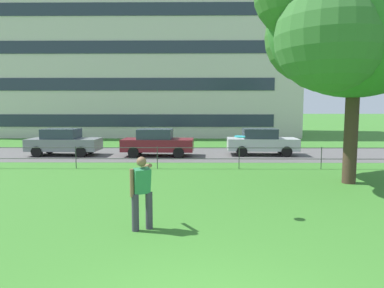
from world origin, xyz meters
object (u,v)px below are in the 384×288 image
Objects in this scene: apartment_building_background at (132,55)px; car_grey_far_left at (64,142)px; person_thrower at (142,191)px; car_silver_left at (261,142)px; frisbee at (240,137)px; car_maroon_far_right at (157,142)px; tree_large_lawn at (338,25)px.

car_grey_far_left is at bearing -93.26° from apartment_building_background.
car_grey_far_left is at bearing 117.88° from person_thrower.
apartment_building_background reaches higher than car_silver_left.
car_grey_far_left is 18.55m from apartment_building_background.
frisbee reaches higher than car_maroon_far_right.
tree_large_lawn is at bearing -43.42° from car_maroon_far_right.
frisbee reaches higher than person_thrower.
apartment_building_background is at bearing 105.44° from frisbee.
car_maroon_far_right is 0.12× the size of apartment_building_background.
car_grey_far_left and car_maroon_far_right have the same top height.
person_thrower is 13.68m from car_grey_far_left.
car_maroon_far_right is 19.22m from apartment_building_background.
tree_large_lawn reaches higher than car_silver_left.
car_maroon_far_right is (-0.97, 11.90, -0.12)m from person_thrower.
car_maroon_far_right is at bearing -2.02° from car_grey_far_left.
frisbee is at bearing 24.19° from person_thrower.
car_maroon_far_right is 6.03m from car_silver_left.
frisbee is at bearing -73.19° from car_maroon_far_right.
apartment_building_background is (-10.47, 16.69, 7.41)m from car_silver_left.
tree_large_lawn reaches higher than car_grey_far_left.
car_grey_far_left is at bearing 177.98° from car_maroon_far_right.
car_grey_far_left is 5.43m from car_maroon_far_right.
frisbee is 11.42m from car_maroon_far_right.
car_grey_far_left is 11.44m from car_silver_left.
tree_large_lawn is 8.86m from car_silver_left.
apartment_building_background is at bearing 86.74° from car_grey_far_left.
tree_large_lawn is 26.80m from apartment_building_background.
person_thrower is 0.05× the size of apartment_building_background.
tree_large_lawn reaches higher than person_thrower.
frisbee is at bearing -51.78° from car_grey_far_left.
apartment_building_background is at bearing 104.56° from car_maroon_far_right.
tree_large_lawn is 9.34m from person_thrower.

